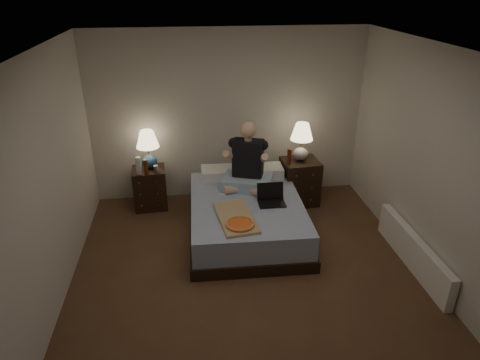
{
  "coord_description": "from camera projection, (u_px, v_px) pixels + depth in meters",
  "views": [
    {
      "loc": [
        -0.61,
        -3.78,
        3.1
      ],
      "look_at": [
        0.0,
        0.9,
        0.85
      ],
      "focal_mm": 32.0,
      "sensor_mm": 36.0,
      "label": 1
    }
  ],
  "objects": [
    {
      "name": "pizza_box",
      "position": [
        240.0,
        225.0,
        4.92
      ],
      "size": [
        0.49,
        0.8,
        0.08
      ],
      "primitive_type": null,
      "rotation": [
        0.0,
        0.0,
        0.13
      ],
      "color": "tan",
      "rests_on": "bed"
    },
    {
      "name": "floor",
      "position": [
        250.0,
        283.0,
        4.79
      ],
      "size": [
        4.0,
        4.5,
        0.0
      ],
      "primitive_type": "cube",
      "color": "brown",
      "rests_on": "ground"
    },
    {
      "name": "water_bottle",
      "position": [
        139.0,
        166.0,
        5.93
      ],
      "size": [
        0.07,
        0.07,
        0.25
      ],
      "primitive_type": "cylinder",
      "color": "white",
      "rests_on": "nightstand_left"
    },
    {
      "name": "lamp_left",
      "position": [
        148.0,
        150.0,
        6.05
      ],
      "size": [
        0.39,
        0.39,
        0.56
      ],
      "primitive_type": null,
      "rotation": [
        0.0,
        0.0,
        0.24
      ],
      "color": "navy",
      "rests_on": "nightstand_left"
    },
    {
      "name": "person",
      "position": [
        247.0,
        156.0,
        5.68
      ],
      "size": [
        0.79,
        0.71,
        0.93
      ],
      "primitive_type": null,
      "rotation": [
        0.0,
        0.0,
        -0.33
      ],
      "color": "black",
      "rests_on": "bed"
    },
    {
      "name": "ceiling",
      "position": [
        253.0,
        53.0,
        3.71
      ],
      "size": [
        4.0,
        4.5,
        0.0
      ],
      "primitive_type": "cube",
      "rotation": [
        3.14,
        0.0,
        0.0
      ],
      "color": "white",
      "rests_on": "ground"
    },
    {
      "name": "wall_back",
      "position": [
        228.0,
        116.0,
        6.26
      ],
      "size": [
        4.0,
        0.0,
        2.5
      ],
      "primitive_type": "cube",
      "rotation": [
        1.57,
        0.0,
        0.0
      ],
      "color": "beige",
      "rests_on": "ground"
    },
    {
      "name": "soda_can",
      "position": [
        156.0,
        169.0,
        6.01
      ],
      "size": [
        0.07,
        0.07,
        0.1
      ],
      "primitive_type": "cylinder",
      "color": "#AEAEA9",
      "rests_on": "nightstand_left"
    },
    {
      "name": "radiator",
      "position": [
        413.0,
        252.0,
        4.98
      ],
      "size": [
        0.1,
        1.6,
        0.4
      ],
      "primitive_type": "cube",
      "color": "white",
      "rests_on": "floor"
    },
    {
      "name": "wall_right",
      "position": [
        440.0,
        172.0,
        4.48
      ],
      "size": [
        0.0,
        4.5,
        2.5
      ],
      "primitive_type": "cube",
      "rotation": [
        1.57,
        0.0,
        -1.57
      ],
      "color": "beige",
      "rests_on": "ground"
    },
    {
      "name": "wall_left",
      "position": [
        42.0,
        194.0,
        4.02
      ],
      "size": [
        0.0,
        4.5,
        2.5
      ],
      "primitive_type": "cube",
      "rotation": [
        1.57,
        0.0,
        1.57
      ],
      "color": "beige",
      "rests_on": "ground"
    },
    {
      "name": "nightstand_left",
      "position": [
        150.0,
        188.0,
        6.25
      ],
      "size": [
        0.49,
        0.45,
        0.6
      ],
      "primitive_type": "cube",
      "rotation": [
        0.0,
        0.0,
        0.07
      ],
      "color": "black",
      "rests_on": "floor"
    },
    {
      "name": "lamp_right",
      "position": [
        301.0,
        142.0,
        6.12
      ],
      "size": [
        0.33,
        0.33,
        0.56
      ],
      "primitive_type": null,
      "rotation": [
        0.0,
        0.0,
        -0.04
      ],
      "color": "#999A92",
      "rests_on": "nightstand_right"
    },
    {
      "name": "laptop",
      "position": [
        272.0,
        196.0,
        5.4
      ],
      "size": [
        0.34,
        0.28,
        0.24
      ],
      "primitive_type": null,
      "rotation": [
        0.0,
        0.0,
        -0.0
      ],
      "color": "black",
      "rests_on": "bed"
    },
    {
      "name": "beer_bottle_left",
      "position": [
        146.0,
        167.0,
        5.9
      ],
      "size": [
        0.06,
        0.06,
        0.23
      ],
      "primitive_type": "cylinder",
      "color": "#52270B",
      "rests_on": "nightstand_left"
    },
    {
      "name": "nightstand_right",
      "position": [
        299.0,
        182.0,
        6.36
      ],
      "size": [
        0.56,
        0.51,
        0.68
      ],
      "primitive_type": "cube",
      "rotation": [
        0.0,
        0.0,
        0.08
      ],
      "color": "black",
      "rests_on": "floor"
    },
    {
      "name": "bed",
      "position": [
        246.0,
        217.0,
        5.64
      ],
      "size": [
        1.47,
        1.94,
        0.48
      ],
      "primitive_type": "cube",
      "rotation": [
        0.0,
        0.0,
        -0.03
      ],
      "color": "#5770AE",
      "rests_on": "floor"
    },
    {
      "name": "beer_bottle_right",
      "position": [
        289.0,
        156.0,
        6.06
      ],
      "size": [
        0.06,
        0.06,
        0.23
      ],
      "primitive_type": "cylinder",
      "color": "#5F1F0D",
      "rests_on": "nightstand_right"
    }
  ]
}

